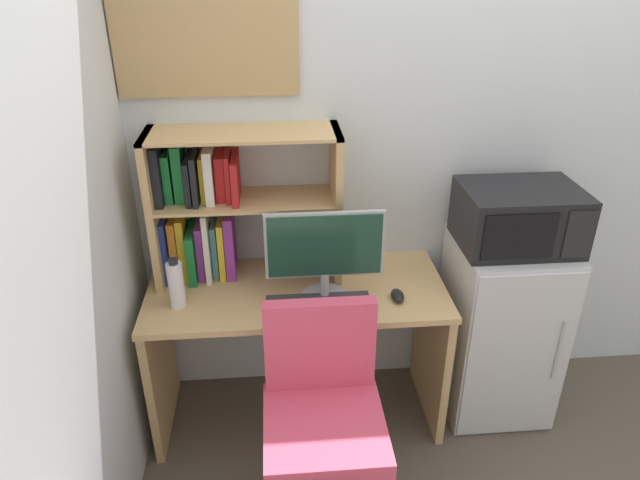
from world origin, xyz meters
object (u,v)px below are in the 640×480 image
object	(u,v)px
keyboard	(318,304)
computer_mouse	(397,296)
water_bottle	(176,284)
desk_chair	(323,433)
microwave	(519,217)
wall_corkboard	(205,33)
monitor	(325,252)
hutch_bookshelf	(218,206)
mini_fridge	(500,328)

from	to	relation	value
keyboard	computer_mouse	distance (m)	0.34
water_bottle	desk_chair	world-z (taller)	water_bottle
microwave	desk_chair	xyz separation A→B (m)	(-0.89, -0.55, -0.62)
desk_chair	wall_corkboard	bearing A→B (deg)	115.92
monitor	hutch_bookshelf	bearing A→B (deg)	150.79
wall_corkboard	computer_mouse	bearing A→B (deg)	-27.97
computer_mouse	microwave	xyz separation A→B (m)	(0.54, 0.14, 0.28)
water_bottle	mini_fridge	xyz separation A→B (m)	(1.46, 0.10, -0.38)
microwave	keyboard	bearing A→B (deg)	-169.76
monitor	water_bottle	world-z (taller)	monitor
mini_fridge	desk_chair	xyz separation A→B (m)	(-0.89, -0.55, -0.04)
microwave	desk_chair	size ratio (longest dim) A/B	0.55
microwave	wall_corkboard	xyz separation A→B (m)	(-1.29, 0.26, 0.73)
keyboard	water_bottle	xyz separation A→B (m)	(-0.58, 0.05, 0.09)
hutch_bookshelf	water_bottle	size ratio (longest dim) A/B	3.64
computer_mouse	keyboard	bearing A→B (deg)	-176.33
desk_chair	microwave	bearing A→B (deg)	31.68
keyboard	microwave	xyz separation A→B (m)	(0.88, 0.16, 0.29)
monitor	keyboard	size ratio (longest dim) A/B	1.12
water_bottle	desk_chair	size ratio (longest dim) A/B	0.24
water_bottle	wall_corkboard	world-z (taller)	wall_corkboard
monitor	desk_chair	distance (m)	0.71
microwave	hutch_bookshelf	bearing A→B (deg)	173.43
water_bottle	wall_corkboard	xyz separation A→B (m)	(0.17, 0.36, 0.93)
hutch_bookshelf	computer_mouse	xyz separation A→B (m)	(0.75, -0.29, -0.32)
mini_fridge	wall_corkboard	size ratio (longest dim) A/B	1.22
hutch_bookshelf	monitor	xyz separation A→B (m)	(0.44, -0.25, -0.11)
hutch_bookshelf	desk_chair	bearing A→B (deg)	-60.49
monitor	microwave	size ratio (longest dim) A/B	0.98
microwave	wall_corkboard	bearing A→B (deg)	168.55
wall_corkboard	desk_chair	bearing A→B (deg)	-64.08
hutch_bookshelf	computer_mouse	bearing A→B (deg)	-20.82
mini_fridge	hutch_bookshelf	bearing A→B (deg)	173.30
mini_fridge	wall_corkboard	bearing A→B (deg)	168.42
keyboard	water_bottle	bearing A→B (deg)	174.65
hutch_bookshelf	computer_mouse	distance (m)	0.86
keyboard	mini_fridge	world-z (taller)	mini_fridge
hutch_bookshelf	microwave	distance (m)	1.30
computer_mouse	desk_chair	distance (m)	0.64
monitor	computer_mouse	world-z (taller)	monitor
wall_corkboard	microwave	bearing A→B (deg)	-11.45
monitor	water_bottle	size ratio (longest dim) A/B	2.21
computer_mouse	microwave	size ratio (longest dim) A/B	0.20
keyboard	desk_chair	bearing A→B (deg)	-92.31
keyboard	water_bottle	world-z (taller)	water_bottle
hutch_bookshelf	monitor	distance (m)	0.52
hutch_bookshelf	mini_fridge	distance (m)	1.44
monitor	wall_corkboard	bearing A→B (deg)	140.81
keyboard	mini_fridge	distance (m)	0.94
monitor	wall_corkboard	xyz separation A→B (m)	(-0.44, 0.36, 0.81)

